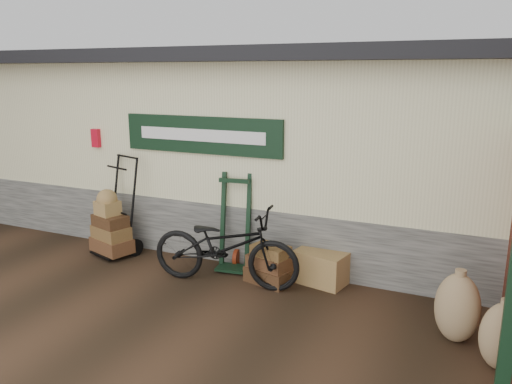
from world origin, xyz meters
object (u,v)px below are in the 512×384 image
green_barrow (235,222)px  bicycle (225,242)px  wicker_hamper (321,267)px  suitcase_stack (269,264)px  porter_trolley (119,205)px

green_barrow → bicycle: size_ratio=0.68×
wicker_hamper → bicycle: 1.38m
suitcase_stack → bicycle: bicycle is taller
green_barrow → bicycle: (0.15, -0.58, -0.10)m
suitcase_stack → wicker_hamper: 0.72m
suitcase_stack → wicker_hamper: (0.66, 0.29, -0.05)m
suitcase_stack → wicker_hamper: size_ratio=0.90×
green_barrow → suitcase_stack: green_barrow is taller
porter_trolley → bicycle: bearing=6.4°
wicker_hamper → green_barrow: bearing=180.0°
porter_trolley → green_barrow: bearing=22.5°
wicker_hamper → bicycle: size_ratio=0.33×
porter_trolley → wicker_hamper: bearing=20.3°
green_barrow → suitcase_stack: size_ratio=2.28×
porter_trolley → suitcase_stack: porter_trolley is taller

